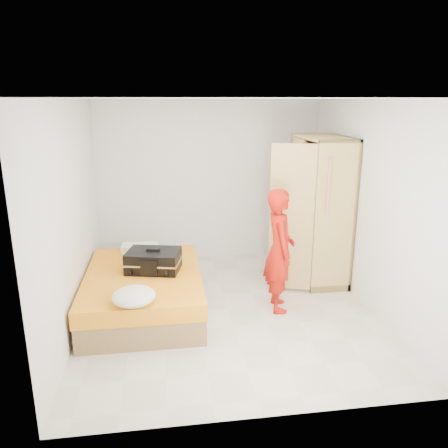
{
  "coord_description": "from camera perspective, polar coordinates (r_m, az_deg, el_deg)",
  "views": [
    {
      "loc": [
        -0.76,
        -5.02,
        2.58
      ],
      "look_at": [
        0.02,
        0.49,
        1.0
      ],
      "focal_mm": 35.0,
      "sensor_mm": 36.0,
      "label": 1
    }
  ],
  "objects": [
    {
      "name": "round_cushion",
      "position": [
        4.77,
        -11.71,
        -9.23
      ],
      "size": [
        0.46,
        0.46,
        0.17
      ],
      "primitive_type": "ellipsoid",
      "color": "white",
      "rests_on": "bed"
    },
    {
      "name": "suitcase",
      "position": [
        5.6,
        -9.19,
        -4.76
      ],
      "size": [
        0.76,
        0.63,
        0.29
      ],
      "rotation": [
        0.0,
        0.0,
        -0.23
      ],
      "color": "black",
      "rests_on": "bed"
    },
    {
      "name": "wardrobe",
      "position": [
        6.48,
        12.12,
        1.38
      ],
      "size": [
        1.15,
        1.2,
        2.1
      ],
      "color": "tan",
      "rests_on": "ground"
    },
    {
      "name": "room",
      "position": [
        5.24,
        0.5,
        1.69
      ],
      "size": [
        4.0,
        4.02,
        2.6
      ],
      "color": "beige",
      "rests_on": "ground"
    },
    {
      "name": "pillow",
      "position": [
        6.38,
        -10.91,
        -3.04
      ],
      "size": [
        0.52,
        0.28,
        0.09
      ],
      "primitive_type": "cube",
      "rotation": [
        0.0,
        0.0,
        -0.04
      ],
      "color": "white",
      "rests_on": "bed"
    },
    {
      "name": "person",
      "position": [
        5.48,
        7.25,
        -3.44
      ],
      "size": [
        0.41,
        0.59,
        1.56
      ],
      "primitive_type": "imported",
      "rotation": [
        0.0,
        0.0,
        1.51
      ],
      "color": "#B7100B",
      "rests_on": "ground"
    },
    {
      "name": "bed",
      "position": [
        5.69,
        -10.41,
        -8.58
      ],
      "size": [
        1.42,
        2.02,
        0.5
      ],
      "color": "olive",
      "rests_on": "ground"
    }
  ]
}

